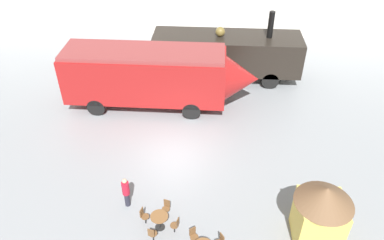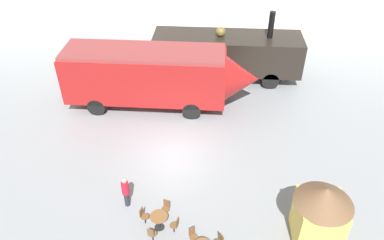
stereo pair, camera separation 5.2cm
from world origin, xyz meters
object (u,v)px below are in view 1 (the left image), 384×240
Objects in this scene: cafe_table_near at (159,219)px; ticket_kiosk at (321,211)px; steam_locomotive at (227,52)px; visitor_person at (126,191)px; cafe_chair_0 at (166,207)px; streamlined_locomotive at (159,74)px.

cafe_table_near is 0.26× the size of ticket_kiosk.
visitor_person is at bearing -110.62° from steam_locomotive.
visitor_person is at bearing 145.04° from cafe_table_near.
ticket_kiosk is (8.23, -1.22, 0.76)m from visitor_person.
ticket_kiosk is (3.68, -13.30, -0.26)m from steam_locomotive.
steam_locomotive is 11.50× the size of cafe_chair_0.
cafe_chair_0 is 6.52m from ticket_kiosk.
visitor_person is 8.35m from ticket_kiosk.
ticket_kiosk reaches higher than visitor_person.
ticket_kiosk is (7.82, -9.48, -0.55)m from streamlined_locomotive.
cafe_table_near is 2.05m from visitor_person.
cafe_table_near is (-2.89, -13.24, -1.37)m from steam_locomotive.
steam_locomotive is 5.64m from streamlined_locomotive.
streamlined_locomotive is at bearing -154.59° from cafe_chair_0.
visitor_person is 0.56× the size of ticket_kiosk.
steam_locomotive is at bearing 69.38° from visitor_person.
ticket_kiosk reaches higher than cafe_table_near.
steam_locomotive is 13.62m from cafe_table_near.
ticket_kiosk is (6.36, -0.79, 1.16)m from cafe_chair_0.
cafe_chair_0 is (-2.68, -12.51, -1.43)m from steam_locomotive.
visitor_person is (-1.65, 1.16, 0.35)m from cafe_table_near.
cafe_chair_0 is at bearing -80.50° from streamlined_locomotive.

